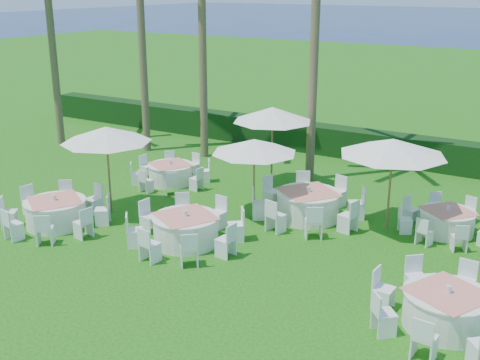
{
  "coord_description": "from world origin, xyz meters",
  "views": [
    {
      "loc": [
        8.2,
        -11.53,
        7.06
      ],
      "look_at": [
        -0.74,
        3.48,
        1.3
      ],
      "focal_mm": 45.0,
      "sensor_mm": 36.0,
      "label": 1
    }
  ],
  "objects_px": {
    "banquet_table_f": "(447,221)",
    "umbrella_d": "(393,147)",
    "banquet_table_d": "(171,173)",
    "umbrella_c": "(272,114)",
    "umbrella_b": "(254,146)",
    "banquet_table_b": "(186,229)",
    "banquet_table_c": "(446,309)",
    "banquet_table_a": "(56,212)",
    "umbrella_a": "(106,135)",
    "banquet_table_e": "(308,204)"
  },
  "relations": [
    {
      "from": "banquet_table_a",
      "to": "umbrella_c",
      "type": "height_order",
      "value": "umbrella_c"
    },
    {
      "from": "banquet_table_b",
      "to": "banquet_table_c",
      "type": "distance_m",
      "value": 7.37
    },
    {
      "from": "banquet_table_c",
      "to": "banquet_table_e",
      "type": "distance_m",
      "value": 6.67
    },
    {
      "from": "banquet_table_b",
      "to": "banquet_table_d",
      "type": "height_order",
      "value": "banquet_table_b"
    },
    {
      "from": "banquet_table_e",
      "to": "banquet_table_b",
      "type": "bearing_deg",
      "value": -121.71
    },
    {
      "from": "banquet_table_d",
      "to": "banquet_table_e",
      "type": "distance_m",
      "value": 5.82
    },
    {
      "from": "banquet_table_d",
      "to": "umbrella_b",
      "type": "xyz_separation_m",
      "value": [
        4.21,
        -1.22,
        1.89
      ]
    },
    {
      "from": "banquet_table_b",
      "to": "umbrella_d",
      "type": "relative_size",
      "value": 1.06
    },
    {
      "from": "umbrella_a",
      "to": "umbrella_d",
      "type": "relative_size",
      "value": 0.9
    },
    {
      "from": "banquet_table_f",
      "to": "banquet_table_d",
      "type": "bearing_deg",
      "value": -177.58
    },
    {
      "from": "banquet_table_a",
      "to": "umbrella_b",
      "type": "xyz_separation_m",
      "value": [
        4.75,
        3.82,
        1.85
      ]
    },
    {
      "from": "banquet_table_a",
      "to": "umbrella_b",
      "type": "distance_m",
      "value": 6.37
    },
    {
      "from": "banquet_table_a",
      "to": "banquet_table_b",
      "type": "bearing_deg",
      "value": 12.72
    },
    {
      "from": "banquet_table_b",
      "to": "banquet_table_e",
      "type": "bearing_deg",
      "value": 58.29
    },
    {
      "from": "banquet_table_a",
      "to": "umbrella_c",
      "type": "relative_size",
      "value": 1.11
    },
    {
      "from": "banquet_table_a",
      "to": "umbrella_c",
      "type": "xyz_separation_m",
      "value": [
        3.92,
        6.58,
        2.24
      ]
    },
    {
      "from": "banquet_table_c",
      "to": "banquet_table_e",
      "type": "relative_size",
      "value": 0.93
    },
    {
      "from": "banquet_table_b",
      "to": "umbrella_c",
      "type": "bearing_deg",
      "value": 92.56
    },
    {
      "from": "banquet_table_f",
      "to": "umbrella_d",
      "type": "bearing_deg",
      "value": -160.34
    },
    {
      "from": "banquet_table_a",
      "to": "banquet_table_c",
      "type": "relative_size",
      "value": 0.99
    },
    {
      "from": "banquet_table_d",
      "to": "umbrella_c",
      "type": "height_order",
      "value": "umbrella_c"
    },
    {
      "from": "banquet_table_b",
      "to": "banquet_table_d",
      "type": "bearing_deg",
      "value": 131.51
    },
    {
      "from": "banquet_table_a",
      "to": "umbrella_a",
      "type": "relative_size",
      "value": 1.15
    },
    {
      "from": "umbrella_a",
      "to": "umbrella_d",
      "type": "xyz_separation_m",
      "value": [
        8.07,
        3.17,
        -0.02
      ]
    },
    {
      "from": "umbrella_b",
      "to": "umbrella_c",
      "type": "distance_m",
      "value": 2.92
    },
    {
      "from": "umbrella_b",
      "to": "umbrella_c",
      "type": "relative_size",
      "value": 0.92
    },
    {
      "from": "umbrella_c",
      "to": "umbrella_d",
      "type": "relative_size",
      "value": 0.93
    },
    {
      "from": "banquet_table_c",
      "to": "banquet_table_d",
      "type": "xyz_separation_m",
      "value": [
        -10.96,
        4.81,
        -0.05
      ]
    },
    {
      "from": "banquet_table_b",
      "to": "umbrella_b",
      "type": "bearing_deg",
      "value": 78.52
    },
    {
      "from": "banquet_table_e",
      "to": "umbrella_b",
      "type": "height_order",
      "value": "umbrella_b"
    },
    {
      "from": "banquet_table_e",
      "to": "umbrella_d",
      "type": "bearing_deg",
      "value": 9.94
    },
    {
      "from": "banquet_table_c",
      "to": "umbrella_d",
      "type": "bearing_deg",
      "value": 120.76
    },
    {
      "from": "umbrella_d",
      "to": "banquet_table_e",
      "type": "bearing_deg",
      "value": -170.06
    },
    {
      "from": "umbrella_b",
      "to": "umbrella_a",
      "type": "bearing_deg",
      "value": -152.64
    },
    {
      "from": "banquet_table_f",
      "to": "umbrella_d",
      "type": "height_order",
      "value": "umbrella_d"
    },
    {
      "from": "banquet_table_a",
      "to": "banquet_table_b",
      "type": "height_order",
      "value": "banquet_table_b"
    },
    {
      "from": "umbrella_c",
      "to": "banquet_table_b",
      "type": "bearing_deg",
      "value": -87.44
    },
    {
      "from": "banquet_table_a",
      "to": "banquet_table_f",
      "type": "xyz_separation_m",
      "value": [
        10.35,
        5.45,
        -0.05
      ]
    },
    {
      "from": "umbrella_b",
      "to": "banquet_table_f",
      "type": "bearing_deg",
      "value": 16.27
    },
    {
      "from": "banquet_table_e",
      "to": "umbrella_a",
      "type": "relative_size",
      "value": 1.24
    },
    {
      "from": "banquet_table_b",
      "to": "banquet_table_e",
      "type": "xyz_separation_m",
      "value": [
        2.17,
        3.51,
        0.02
      ]
    },
    {
      "from": "banquet_table_a",
      "to": "banquet_table_f",
      "type": "bearing_deg",
      "value": 27.76
    },
    {
      "from": "umbrella_a",
      "to": "umbrella_c",
      "type": "height_order",
      "value": "umbrella_c"
    },
    {
      "from": "umbrella_d",
      "to": "umbrella_b",
      "type": "bearing_deg",
      "value": -165.14
    },
    {
      "from": "umbrella_a",
      "to": "umbrella_c",
      "type": "distance_m",
      "value": 5.86
    },
    {
      "from": "banquet_table_b",
      "to": "banquet_table_c",
      "type": "height_order",
      "value": "banquet_table_b"
    },
    {
      "from": "banquet_table_b",
      "to": "umbrella_d",
      "type": "distance_m",
      "value": 6.39
    },
    {
      "from": "banquet_table_c",
      "to": "umbrella_b",
      "type": "xyz_separation_m",
      "value": [
        -6.75,
        3.58,
        1.84
      ]
    },
    {
      "from": "banquet_table_f",
      "to": "umbrella_c",
      "type": "relative_size",
      "value": 0.95
    },
    {
      "from": "umbrella_b",
      "to": "umbrella_c",
      "type": "height_order",
      "value": "umbrella_c"
    }
  ]
}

